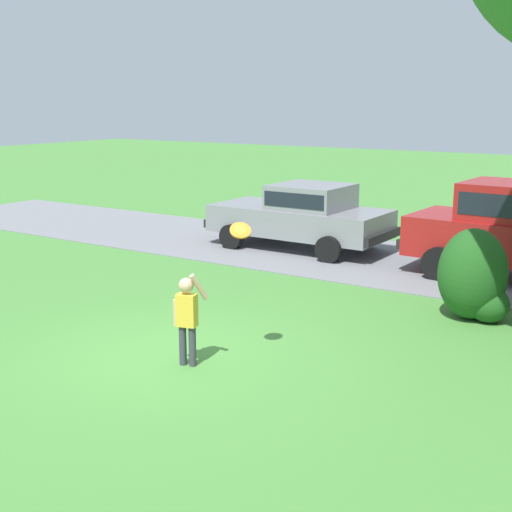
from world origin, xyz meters
TOP-DOWN VIEW (x-y plane):
  - ground_plane at (0.00, 0.00)m, footprint 80.00×80.00m
  - driveway_strip at (0.00, 7.00)m, footprint 28.00×4.40m
  - shrub_near_tree at (3.02, 3.99)m, footprint 1.18×1.18m
  - parked_sedan at (-1.95, 7.18)m, footprint 4.42×2.13m
  - child_thrower at (0.43, -0.15)m, footprint 0.42×0.33m
  - frisbee at (0.95, 0.35)m, footprint 0.32×0.26m

SIDE VIEW (x-z plane):
  - ground_plane at x=0.00m, z-range 0.00..0.00m
  - driveway_strip at x=0.00m, z-range 0.00..0.02m
  - shrub_near_tree at x=3.02m, z-range -0.05..1.43m
  - child_thrower at x=0.43m, z-range 0.07..1.36m
  - parked_sedan at x=-1.95m, z-range 0.07..1.63m
  - frisbee at x=0.95m, z-range 1.69..1.94m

